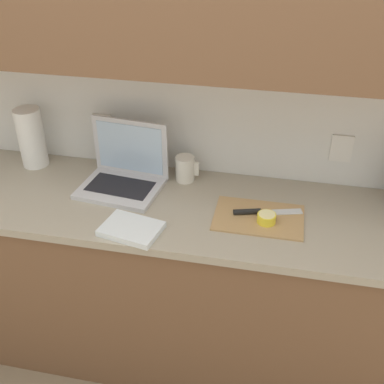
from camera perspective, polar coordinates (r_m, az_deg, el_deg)
name	(u,v)px	position (r m, az deg, el deg)	size (l,w,h in m)	color
ground_plane	(169,346)	(2.61, -2.76, -17.77)	(12.00, 12.00, 0.00)	#847056
wall_back	(173,25)	(1.93, -2.31, 19.13)	(5.20, 0.38, 2.60)	white
counter_unit	(162,280)	(2.28, -3.53, -10.36)	(2.47, 0.60, 0.89)	brown
laptop	(124,172)	(2.11, -8.02, 2.41)	(0.37, 0.30, 0.28)	silver
cutting_board	(259,218)	(1.93, 7.90, -3.02)	(0.35, 0.24, 0.01)	tan
knife	(256,212)	(1.94, 7.57, -2.33)	(0.28, 0.10, 0.02)	silver
lemon_half_cut	(266,218)	(1.89, 8.82, -3.07)	(0.07, 0.07, 0.04)	yellow
measuring_cup	(185,169)	(2.13, -0.81, 2.79)	(0.10, 0.08, 0.11)	silver
paper_towel_roll	(31,138)	(2.33, -18.51, 6.13)	(0.12, 0.12, 0.28)	white
dish_towel	(131,229)	(1.85, -7.21, -4.35)	(0.22, 0.16, 0.02)	white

